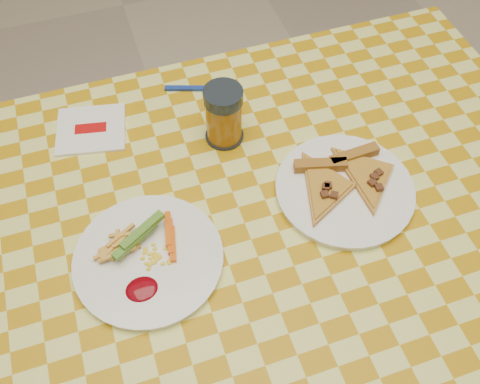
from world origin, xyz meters
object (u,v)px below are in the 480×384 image
drink_glass (224,115)px  table (244,244)px  plate_left (149,260)px  plate_right (344,190)px

drink_glass → table: bearing=-97.6°
plate_left → plate_right: (0.37, 0.03, 0.00)m
plate_right → drink_glass: size_ratio=2.02×
table → plate_right: size_ratio=5.18×
table → plate_right: bearing=1.7°
plate_right → table: bearing=-178.3°
plate_left → plate_right: bearing=4.1°
table → plate_right: (0.19, 0.01, 0.08)m
plate_left → plate_right: size_ratio=0.99×
table → drink_glass: size_ratio=10.48×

